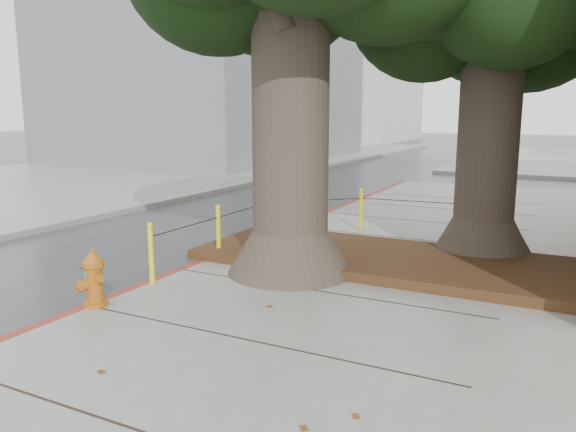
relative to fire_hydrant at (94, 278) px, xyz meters
The scene contains 9 objects.
ground 1.98m from the fire_hydrant, ahead, with size 140.00×140.00×0.00m, color #28282B.
sidewalk_opposite 15.67m from the fire_hydrant, 140.58° to the left, with size 14.00×60.00×0.15m, color slate.
curb_red 2.49m from the fire_hydrant, 92.29° to the left, with size 0.14×26.00×0.16m, color maroon.
planter_bed 4.77m from the fire_hydrant, 53.90° to the left, with size 6.40×2.60×0.16m, color black.
building_far_grey 26.13m from the fire_hydrant, 120.83° to the left, with size 12.00×16.00×12.00m, color slate.
building_far_white 47.92m from the fire_hydrant, 108.57° to the left, with size 12.00×18.00×15.00m, color silver.
bollard_ring 4.44m from the fire_hydrant, 76.52° to the left, with size 3.79×5.39×0.95m.
fire_hydrant is the anchor object (origin of this frame).
car_dark 22.05m from the fire_hydrant, 117.97° to the left, with size 1.83×4.50×1.31m, color black.
Camera 1 is at (3.70, -5.16, 2.72)m, focal length 35.00 mm.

